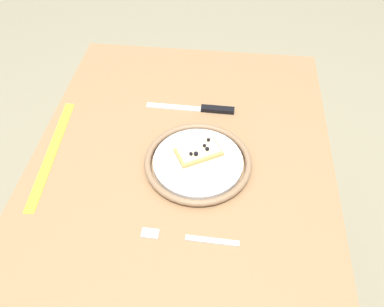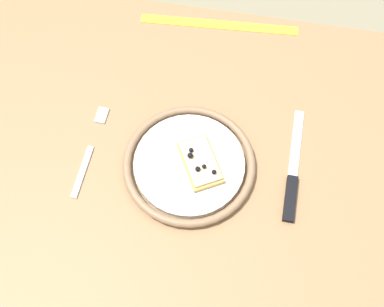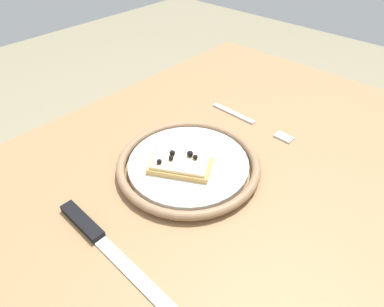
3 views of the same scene
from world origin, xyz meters
TOP-DOWN VIEW (x-y plane):
  - ground_plane at (0.00, 0.00)m, footprint 6.00×6.00m
  - dining_table at (0.00, 0.00)m, footprint 1.03×0.73m
  - plate at (0.03, -0.04)m, footprint 0.25×0.25m
  - pizza_slice_near at (0.05, -0.04)m, footprint 0.10×0.12m
  - knife at (0.22, -0.04)m, footprint 0.02×0.24m
  - fork at (-0.17, -0.04)m, footprint 0.02×0.20m
  - measuring_tape at (0.03, 0.32)m, footprint 0.36×0.05m

SIDE VIEW (x-z plane):
  - ground_plane at x=0.00m, z-range 0.00..0.00m
  - dining_table at x=0.00m, z-range 0.28..1.03m
  - measuring_tape at x=0.03m, z-range 0.75..0.75m
  - fork at x=-0.17m, z-range 0.75..0.75m
  - knife at x=0.22m, z-range 0.75..0.76m
  - plate at x=0.03m, z-range 0.75..0.77m
  - pizza_slice_near at x=0.05m, z-range 0.76..0.79m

